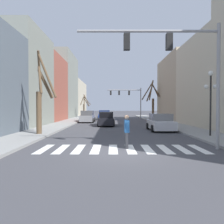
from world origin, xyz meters
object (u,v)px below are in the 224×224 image
at_px(traffic_signal_far, 127,96).
at_px(street_tree_right_far, 152,99).
at_px(car_at_intersection, 87,117).
at_px(pedestrian_waiting_at_curb, 126,129).
at_px(street_tree_left_near, 84,106).
at_px(car_parked_left_far, 104,115).
at_px(street_lamp_right_corner, 210,90).
at_px(street_tree_right_near, 41,96).
at_px(car_parked_right_far, 106,119).
at_px(car_parked_left_near, 160,123).
at_px(traffic_signal_near, 177,58).

height_order(traffic_signal_far, street_tree_right_far, street_tree_right_far).
bearing_deg(traffic_signal_far, car_at_intersection, -123.42).
relative_size(pedestrian_waiting_at_curb, street_tree_left_near, 0.38).
bearing_deg(car_parked_left_far, street_tree_left_near, -145.83).
height_order(street_lamp_right_corner, street_tree_right_near, street_tree_right_near).
bearing_deg(street_tree_right_near, car_at_intersection, 82.74).
bearing_deg(street_lamp_right_corner, street_tree_right_far, 89.00).
distance_m(car_parked_right_far, car_parked_left_near, 7.68).
bearing_deg(street_tree_left_near, street_lamp_right_corner, -66.38).
height_order(traffic_signal_near, traffic_signal_far, traffic_signal_near).
bearing_deg(car_at_intersection, car_parked_left_far, -19.09).
bearing_deg(car_parked_right_far, traffic_signal_far, 166.69).
height_order(street_tree_left_near, street_tree_right_far, street_tree_right_far).
bearing_deg(street_tree_left_near, car_parked_right_far, -75.05).
distance_m(traffic_signal_near, street_lamp_right_corner, 5.78).
distance_m(pedestrian_waiting_at_curb, street_tree_right_near, 8.39).
bearing_deg(pedestrian_waiting_at_curb, car_at_intersection, 7.49).
bearing_deg(car_parked_right_far, traffic_signal_near, 15.42).
relative_size(car_parked_right_far, street_tree_left_near, 1.02).
distance_m(traffic_signal_far, street_lamp_right_corner, 26.40).
height_order(street_lamp_right_corner, street_tree_right_far, street_tree_right_far).
distance_m(traffic_signal_near, street_tree_left_near, 34.48).
bearing_deg(traffic_signal_near, car_at_intersection, 108.84).
bearing_deg(car_parked_right_far, pedestrian_waiting_at_curb, 5.75).
distance_m(car_parked_right_far, street_tree_right_near, 10.51).
bearing_deg(street_tree_right_near, traffic_signal_near, -32.08).
distance_m(car_parked_left_near, street_tree_right_far, 20.47).
xyz_separation_m(traffic_signal_near, street_lamp_right_corner, (3.66, 4.27, -1.32)).
bearing_deg(car_parked_left_near, street_lamp_right_corner, -151.66).
height_order(traffic_signal_far, car_parked_left_far, traffic_signal_far).
distance_m(street_lamp_right_corner, street_tree_right_far, 24.70).
relative_size(traffic_signal_far, car_parked_left_far, 1.40).
bearing_deg(street_tree_right_near, street_lamp_right_corner, -5.73).
xyz_separation_m(traffic_signal_near, car_parked_left_near, (1.15, 8.93, -3.99)).
height_order(street_tree_right_near, street_tree_left_near, street_tree_right_near).
height_order(traffic_signal_far, car_parked_left_near, traffic_signal_far).
height_order(car_parked_left_near, car_at_intersection, car_at_intersection).
distance_m(car_parked_right_far, car_at_intersection, 6.40).
bearing_deg(street_tree_right_far, car_parked_right_far, -119.48).
xyz_separation_m(car_parked_left_near, pedestrian_waiting_at_curb, (-3.73, -8.67, 0.31)).
xyz_separation_m(traffic_signal_near, street_tree_left_near, (-8.99, 33.21, -2.28)).
bearing_deg(street_tree_right_near, pedestrian_waiting_at_curb, -40.19).
distance_m(traffic_signal_far, street_tree_right_far, 4.65).
xyz_separation_m(traffic_signal_far, street_tree_right_far, (4.39, -1.39, -0.62)).
bearing_deg(street_tree_right_far, traffic_signal_far, 162.46).
xyz_separation_m(traffic_signal_near, car_parked_right_far, (-4.03, 14.60, -3.97)).
bearing_deg(car_parked_left_far, traffic_signal_near, 9.88).
height_order(car_at_intersection, street_tree_right_near, street_tree_right_near).
distance_m(street_lamp_right_corner, car_parked_left_far, 24.20).
bearing_deg(car_at_intersection, traffic_signal_far, -33.42).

